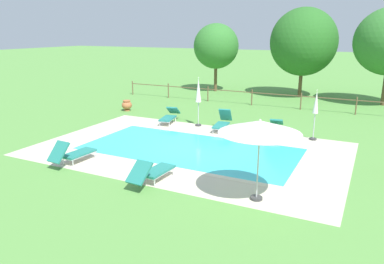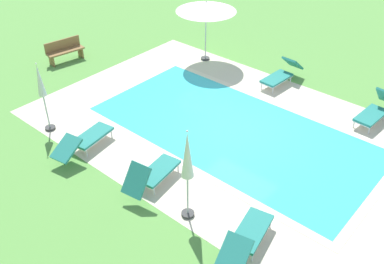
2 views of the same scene
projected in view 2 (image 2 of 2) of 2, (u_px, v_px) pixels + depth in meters
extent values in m
plane|color=#599342|center=(233.00, 130.00, 13.77)|extent=(160.00, 160.00, 0.00)
cube|color=beige|center=(233.00, 130.00, 13.77)|extent=(12.60, 8.04, 0.01)
cube|color=#38C6D1|center=(233.00, 130.00, 13.77)|extent=(8.87, 4.30, 0.01)
cube|color=beige|center=(185.00, 165.00, 12.35)|extent=(9.35, 0.24, 0.01)
cube|color=beige|center=(272.00, 102.00, 15.17)|extent=(9.35, 0.24, 0.01)
cube|color=beige|center=(134.00, 84.00, 16.21)|extent=(0.24, 4.30, 0.01)
cube|color=beige|center=(375.00, 195.00, 11.32)|extent=(0.24, 4.30, 0.01)
cube|color=#237A70|center=(158.00, 170.00, 11.66)|extent=(0.78, 1.37, 0.07)
cube|color=#237A70|center=(136.00, 180.00, 10.84)|extent=(0.68, 0.66, 0.70)
cube|color=silver|center=(159.00, 172.00, 11.69)|extent=(0.75, 1.34, 0.04)
cylinder|color=silver|center=(163.00, 161.00, 12.26)|extent=(0.04, 0.04, 0.28)
cylinder|color=silver|center=(178.00, 168.00, 12.03)|extent=(0.04, 0.04, 0.28)
cylinder|color=silver|center=(138.00, 184.00, 11.49)|extent=(0.04, 0.04, 0.28)
cylinder|color=silver|center=(154.00, 191.00, 11.27)|extent=(0.04, 0.04, 0.28)
cube|color=#237A70|center=(277.00, 78.00, 15.98)|extent=(0.68, 1.33, 0.07)
cube|color=#237A70|center=(293.00, 63.00, 16.40)|extent=(0.64, 0.73, 0.58)
cube|color=silver|center=(277.00, 79.00, 16.01)|extent=(0.64, 1.31, 0.04)
cylinder|color=silver|center=(273.00, 90.00, 15.60)|extent=(0.04, 0.04, 0.28)
cylinder|color=silver|center=(261.00, 85.00, 15.90)|extent=(0.04, 0.04, 0.28)
cylinder|color=silver|center=(291.00, 79.00, 16.25)|extent=(0.04, 0.04, 0.28)
cylinder|color=silver|center=(279.00, 75.00, 16.55)|extent=(0.04, 0.04, 0.28)
cube|color=#237A70|center=(252.00, 230.00, 9.93)|extent=(0.85, 1.40, 0.07)
cube|color=#237A70|center=(234.00, 254.00, 9.09)|extent=(0.74, 0.85, 0.51)
cube|color=silver|center=(252.00, 232.00, 9.97)|extent=(0.82, 1.36, 0.04)
cylinder|color=silver|center=(250.00, 216.00, 10.53)|extent=(0.04, 0.04, 0.28)
cylinder|color=silver|center=(270.00, 224.00, 10.33)|extent=(0.04, 0.04, 0.28)
cylinder|color=silver|center=(231.00, 248.00, 9.74)|extent=(0.04, 0.04, 0.28)
cylinder|color=silver|center=(252.00, 257.00, 9.54)|extent=(0.04, 0.04, 0.28)
cube|color=#237A70|center=(92.00, 136.00, 12.99)|extent=(0.81, 1.38, 0.07)
cube|color=#237A70|center=(66.00, 148.00, 12.16)|extent=(0.72, 0.87, 0.43)
cube|color=silver|center=(92.00, 137.00, 13.02)|extent=(0.78, 1.35, 0.04)
cylinder|color=silver|center=(99.00, 129.00, 13.58)|extent=(0.04, 0.04, 0.28)
cylinder|color=silver|center=(112.00, 134.00, 13.37)|extent=(0.04, 0.04, 0.28)
cylinder|color=silver|center=(74.00, 147.00, 12.81)|extent=(0.04, 0.04, 0.28)
cylinder|color=silver|center=(87.00, 153.00, 12.59)|extent=(0.04, 0.04, 0.28)
cube|color=#237A70|center=(371.00, 115.00, 13.91)|extent=(0.69, 1.34, 0.07)
cube|color=silver|center=(371.00, 117.00, 13.94)|extent=(0.66, 1.31, 0.04)
cylinder|color=silver|center=(369.00, 130.00, 13.54)|extent=(0.04, 0.04, 0.28)
cylinder|color=silver|center=(354.00, 124.00, 13.83)|extent=(0.04, 0.04, 0.28)
cylinder|color=silver|center=(370.00, 110.00, 14.48)|extent=(0.04, 0.04, 0.28)
cylinder|color=#383838|center=(205.00, 58.00, 17.97)|extent=(0.36, 0.36, 0.08)
cylinder|color=#B2B5B7|center=(206.00, 32.00, 17.32)|extent=(0.04, 0.04, 2.37)
cone|color=white|center=(206.00, 6.00, 16.73)|extent=(2.35, 2.35, 0.36)
sphere|color=white|center=(206.00, 2.00, 16.63)|extent=(0.06, 0.06, 0.06)
cylinder|color=#383838|center=(188.00, 214.00, 10.73)|extent=(0.32, 0.32, 0.08)
cylinder|color=#B2B5B7|center=(188.00, 196.00, 10.39)|extent=(0.04, 0.04, 1.27)
cone|color=white|center=(187.00, 155.00, 9.68)|extent=(0.30, 0.30, 1.22)
sphere|color=white|center=(187.00, 131.00, 9.33)|extent=(0.05, 0.05, 0.05)
cylinder|color=#383838|center=(50.00, 128.00, 13.81)|extent=(0.32, 0.32, 0.08)
cylinder|color=#B2B5B7|center=(47.00, 112.00, 13.48)|extent=(0.04, 0.04, 1.23)
cone|color=white|center=(40.00, 80.00, 12.84)|extent=(0.24, 0.24, 1.02)
sphere|color=white|center=(36.00, 64.00, 12.53)|extent=(0.05, 0.05, 0.05)
cube|color=olive|center=(65.00, 51.00, 17.61)|extent=(0.67, 1.55, 0.06)
cube|color=olive|center=(62.00, 44.00, 17.60)|extent=(0.29, 1.49, 0.40)
cube|color=olive|center=(81.00, 52.00, 18.08)|extent=(0.40, 0.12, 0.41)
cube|color=olive|center=(52.00, 61.00, 17.41)|extent=(0.40, 0.12, 0.41)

